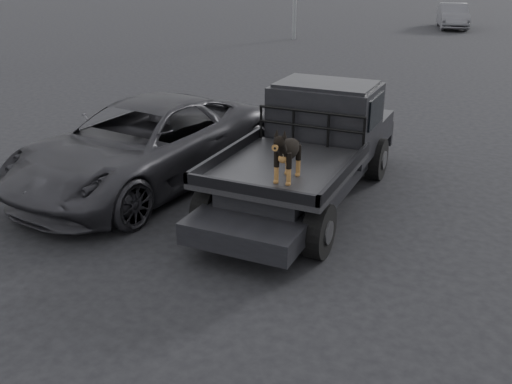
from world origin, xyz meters
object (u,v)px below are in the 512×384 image
at_px(dog, 288,154).
at_px(distant_car_a, 453,16).
at_px(parked_suv, 143,144).
at_px(flatbed_ute, 305,175).

xyz_separation_m(dog, distant_car_a, (-1.16, 27.59, -0.63)).
bearing_deg(dog, parked_suv, 162.91).
bearing_deg(flatbed_ute, parked_suv, -170.84).
relative_size(parked_suv, distant_car_a, 1.31).
bearing_deg(distant_car_a, dog, -100.65).
distance_m(parked_suv, distant_car_a, 26.71).
bearing_deg(distant_car_a, flatbed_ute, -101.05).
bearing_deg(flatbed_ute, distant_car_a, 92.01).
bearing_deg(parked_suv, distant_car_a, 93.08).
height_order(flatbed_ute, parked_suv, parked_suv).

